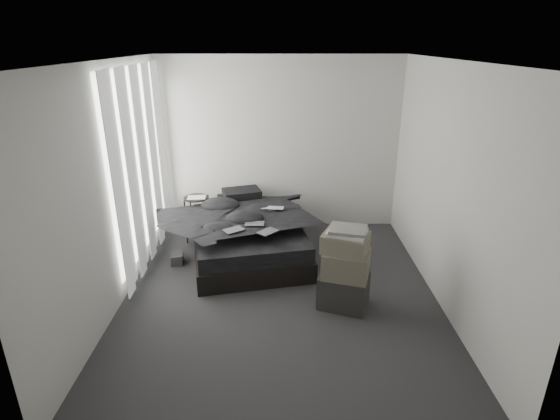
{
  "coord_description": "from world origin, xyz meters",
  "views": [
    {
      "loc": [
        -0.01,
        -4.4,
        2.79
      ],
      "look_at": [
        0.0,
        0.8,
        0.75
      ],
      "focal_mm": 28.0,
      "sensor_mm": 36.0,
      "label": 1
    }
  ],
  "objects_px": {
    "side_stand": "(198,219)",
    "box_lower": "(344,290)",
    "bed": "(248,246)",
    "laptop": "(272,205)"
  },
  "relations": [
    {
      "from": "laptop",
      "to": "box_lower",
      "type": "bearing_deg",
      "value": -52.75
    },
    {
      "from": "side_stand",
      "to": "box_lower",
      "type": "distance_m",
      "value": 2.58
    },
    {
      "from": "box_lower",
      "to": "side_stand",
      "type": "bearing_deg",
      "value": 137.79
    },
    {
      "from": "bed",
      "to": "laptop",
      "type": "relative_size",
      "value": 6.24
    },
    {
      "from": "side_stand",
      "to": "box_lower",
      "type": "xyz_separation_m",
      "value": [
        1.91,
        -1.73,
        -0.14
      ]
    },
    {
      "from": "bed",
      "to": "side_stand",
      "type": "relative_size",
      "value": 2.88
    },
    {
      "from": "bed",
      "to": "laptop",
      "type": "xyz_separation_m",
      "value": [
        0.33,
        0.12,
        0.57
      ]
    },
    {
      "from": "side_stand",
      "to": "box_lower",
      "type": "height_order",
      "value": "side_stand"
    },
    {
      "from": "side_stand",
      "to": "box_lower",
      "type": "bearing_deg",
      "value": -42.21
    },
    {
      "from": "bed",
      "to": "side_stand",
      "type": "height_order",
      "value": "side_stand"
    }
  ]
}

